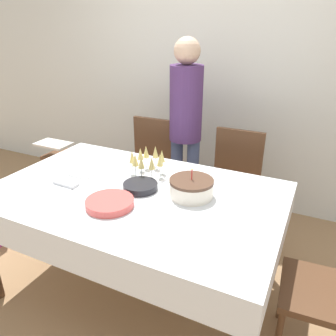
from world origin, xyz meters
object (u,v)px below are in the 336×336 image
(plate_stack_dessert, at_px, (140,186))
(birthday_cake, at_px, (191,188))
(person_standing, at_px, (186,118))
(high_chair, at_px, (62,162))
(dining_chair_far_left, at_px, (149,166))
(dining_chair_far_right, at_px, (233,183))
(champagne_tray, at_px, (147,163))
(plate_stack_main, at_px, (110,203))

(plate_stack_dessert, bearing_deg, birthday_cake, 10.35)
(person_standing, xyz_separation_m, high_chair, (-1.18, -0.32, -0.51))
(dining_chair_far_left, distance_m, dining_chair_far_right, 0.80)
(plate_stack_dessert, height_order, high_chair, plate_stack_dessert)
(champagne_tray, bearing_deg, high_chair, 160.02)
(dining_chair_far_left, xyz_separation_m, plate_stack_dessert, (0.42, -0.85, 0.28))
(dining_chair_far_left, bearing_deg, person_standing, 19.93)
(person_standing, bearing_deg, high_chair, -164.82)
(dining_chair_far_left, distance_m, birthday_cake, 1.13)
(dining_chair_far_right, distance_m, high_chair, 1.68)
(dining_chair_far_left, bearing_deg, champagne_tray, -61.19)
(high_chair, bearing_deg, dining_chair_far_left, 13.41)
(dining_chair_far_right, bearing_deg, plate_stack_main, -111.23)
(dining_chair_far_right, distance_m, plate_stack_dessert, 0.98)
(birthday_cake, relative_size, high_chair, 0.38)
(champagne_tray, xyz_separation_m, plate_stack_main, (0.01, -0.46, -0.07))
(plate_stack_dessert, bearing_deg, high_chair, 153.27)
(dining_chair_far_right, height_order, plate_stack_dessert, dining_chair_far_right)
(plate_stack_dessert, bearing_deg, person_standing, 96.27)
(champagne_tray, height_order, high_chair, champagne_tray)
(birthday_cake, distance_m, plate_stack_main, 0.49)
(person_standing, distance_m, high_chair, 1.33)
(plate_stack_main, relative_size, high_chair, 0.39)
(dining_chair_far_right, bearing_deg, person_standing, 166.87)
(dining_chair_far_right, height_order, birthday_cake, birthday_cake)
(person_standing, bearing_deg, dining_chair_far_right, -13.13)
(person_standing, bearing_deg, plate_stack_dessert, -83.73)
(champagne_tray, height_order, person_standing, person_standing)
(dining_chair_far_left, height_order, person_standing, person_standing)
(plate_stack_dessert, relative_size, person_standing, 0.13)
(plate_stack_main, distance_m, high_chair, 1.56)
(person_standing, bearing_deg, dining_chair_far_left, -160.07)
(champagne_tray, relative_size, high_chair, 0.44)
(high_chair, bearing_deg, dining_chair_far_right, 7.07)
(dining_chair_far_right, relative_size, person_standing, 0.58)
(dining_chair_far_left, bearing_deg, birthday_cake, -47.02)
(dining_chair_far_left, relative_size, plate_stack_main, 3.44)
(plate_stack_main, distance_m, person_standing, 1.24)
(champagne_tray, distance_m, person_standing, 0.78)
(champagne_tray, distance_m, high_chair, 1.36)
(champagne_tray, bearing_deg, plate_stack_dessert, -73.22)
(dining_chair_far_left, bearing_deg, plate_stack_dessert, -63.84)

